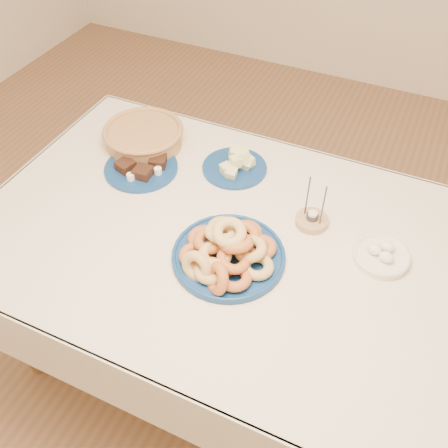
{
  "coord_description": "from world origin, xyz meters",
  "views": [
    {
      "loc": [
        0.45,
        -1.02,
        1.94
      ],
      "look_at": [
        0.0,
        -0.05,
        0.85
      ],
      "focal_mm": 40.0,
      "sensor_mm": 36.0,
      "label": 1
    }
  ],
  "objects_px": {
    "brownie_plate": "(141,167)",
    "candle_holder": "(312,220)",
    "donut_platter": "(227,252)",
    "melon_plate": "(236,165)",
    "wicker_basket": "(144,136)",
    "egg_bowl": "(381,255)",
    "dining_table": "(230,256)"
  },
  "relations": [
    {
      "from": "donut_platter",
      "to": "egg_bowl",
      "type": "distance_m",
      "value": 0.48
    },
    {
      "from": "dining_table",
      "to": "donut_platter",
      "type": "height_order",
      "value": "donut_platter"
    },
    {
      "from": "brownie_plate",
      "to": "candle_holder",
      "type": "xyz_separation_m",
      "value": [
        0.66,
        -0.0,
        0.0
      ]
    },
    {
      "from": "wicker_basket",
      "to": "melon_plate",
      "type": "bearing_deg",
      "value": 2.07
    },
    {
      "from": "brownie_plate",
      "to": "dining_table",
      "type": "bearing_deg",
      "value": -20.85
    },
    {
      "from": "brownie_plate",
      "to": "melon_plate",
      "type": "bearing_deg",
      "value": 25.07
    },
    {
      "from": "donut_platter",
      "to": "egg_bowl",
      "type": "relative_size",
      "value": 2.2
    },
    {
      "from": "donut_platter",
      "to": "brownie_plate",
      "type": "relative_size",
      "value": 1.56
    },
    {
      "from": "candle_holder",
      "to": "egg_bowl",
      "type": "distance_m",
      "value": 0.25
    },
    {
      "from": "donut_platter",
      "to": "melon_plate",
      "type": "xyz_separation_m",
      "value": [
        -0.15,
        0.42,
        -0.02
      ]
    },
    {
      "from": "wicker_basket",
      "to": "egg_bowl",
      "type": "relative_size",
      "value": 1.91
    },
    {
      "from": "wicker_basket",
      "to": "egg_bowl",
      "type": "distance_m",
      "value": 0.99
    },
    {
      "from": "brownie_plate",
      "to": "wicker_basket",
      "type": "distance_m",
      "value": 0.15
    },
    {
      "from": "dining_table",
      "to": "brownie_plate",
      "type": "bearing_deg",
      "value": 159.15
    },
    {
      "from": "brownie_plate",
      "to": "candle_holder",
      "type": "relative_size",
      "value": 1.58
    },
    {
      "from": "brownie_plate",
      "to": "egg_bowl",
      "type": "distance_m",
      "value": 0.91
    },
    {
      "from": "candle_holder",
      "to": "egg_bowl",
      "type": "xyz_separation_m",
      "value": [
        0.24,
        -0.06,
        0.0
      ]
    },
    {
      "from": "wicker_basket",
      "to": "candle_holder",
      "type": "bearing_deg",
      "value": -10.91
    },
    {
      "from": "donut_platter",
      "to": "egg_bowl",
      "type": "xyz_separation_m",
      "value": [
        0.43,
        0.2,
        -0.02
      ]
    },
    {
      "from": "brownie_plate",
      "to": "wicker_basket",
      "type": "height_order",
      "value": "wicker_basket"
    },
    {
      "from": "brownie_plate",
      "to": "candle_holder",
      "type": "bearing_deg",
      "value": -0.42
    },
    {
      "from": "egg_bowl",
      "to": "brownie_plate",
      "type": "bearing_deg",
      "value": 175.9
    },
    {
      "from": "dining_table",
      "to": "candle_holder",
      "type": "height_order",
      "value": "candle_holder"
    },
    {
      "from": "dining_table",
      "to": "donut_platter",
      "type": "distance_m",
      "value": 0.18
    },
    {
      "from": "melon_plate",
      "to": "egg_bowl",
      "type": "height_order",
      "value": "melon_plate"
    },
    {
      "from": "dining_table",
      "to": "egg_bowl",
      "type": "height_order",
      "value": "egg_bowl"
    },
    {
      "from": "donut_platter",
      "to": "melon_plate",
      "type": "bearing_deg",
      "value": 110.19
    },
    {
      "from": "melon_plate",
      "to": "wicker_basket",
      "type": "relative_size",
      "value": 0.72
    },
    {
      "from": "dining_table",
      "to": "wicker_basket",
      "type": "height_order",
      "value": "wicker_basket"
    },
    {
      "from": "brownie_plate",
      "to": "candle_holder",
      "type": "height_order",
      "value": "candle_holder"
    },
    {
      "from": "brownie_plate",
      "to": "wicker_basket",
      "type": "relative_size",
      "value": 0.74
    },
    {
      "from": "dining_table",
      "to": "donut_platter",
      "type": "xyz_separation_m",
      "value": [
        0.03,
        -0.1,
        0.15
      ]
    }
  ]
}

